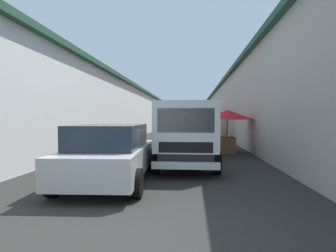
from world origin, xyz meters
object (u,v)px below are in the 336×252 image
fruit_stall_near_right (212,114)px  fruit_stall_far_right (210,118)px  fruit_stall_mid_lane (202,118)px  parked_scooter (155,134)px  vendor_in_shade (169,127)px  delivery_truck (186,136)px  vendor_by_crates (159,128)px  hatchback_car (112,152)px  fruit_stall_far_left (227,119)px

fruit_stall_near_right → fruit_stall_far_right: bearing=172.6°
fruit_stall_mid_lane → parked_scooter: (-4.56, 3.62, -1.22)m
fruit_stall_far_right → vendor_in_shade: 2.97m
delivery_truck → fruit_stall_near_right: bearing=-8.4°
parked_scooter → fruit_stall_near_right: bearing=-65.4°
delivery_truck → vendor_in_shade: size_ratio=2.96×
delivery_truck → parked_scooter: size_ratio=2.94×
fruit_stall_near_right → parked_scooter: (-2.01, 4.40, -1.49)m
fruit_stall_far_right → delivery_truck: bearing=171.3°
fruit_stall_mid_lane → parked_scooter: size_ratio=1.66×
fruit_stall_far_right → parked_scooter: 4.34m
fruit_stall_far_right → vendor_by_crates: size_ratio=1.36×
fruit_stall_far_right → fruit_stall_mid_lane: fruit_stall_far_right is taller
fruit_stall_mid_lane → vendor_by_crates: 7.08m
hatchback_car → delivery_truck: bearing=-47.6°
vendor_by_crates → parked_scooter: bearing=16.3°
vendor_by_crates → delivery_truck: bearing=-166.5°
fruit_stall_mid_lane → vendor_by_crates: size_ratio=1.72×
fruit_stall_far_left → hatchback_car: 6.65m
fruit_stall_far_left → fruit_stall_near_right: fruit_stall_near_right is taller
fruit_stall_far_left → delivery_truck: size_ratio=0.49×
hatchback_car → fruit_stall_far_right: bearing=-16.7°
hatchback_car → fruit_stall_near_right: bearing=-14.6°
fruit_stall_far_left → hatchback_car: size_ratio=0.60×
vendor_by_crates → fruit_stall_far_left: bearing=-141.2°
hatchback_car → parked_scooter: (12.05, 0.73, -0.29)m
delivery_truck → vendor_in_shade: (9.68, 1.43, -0.07)m
hatchback_car → parked_scooter: hatchback_car is taller
fruit_stall_far_left → fruit_stall_far_right: bearing=4.3°
vendor_by_crates → vendor_in_shade: vendor_in_shade is taller
vendor_in_shade → parked_scooter: (0.68, 1.15, -0.52)m
fruit_stall_far_left → fruit_stall_near_right: size_ratio=0.94×
fruit_stall_far_right → hatchback_car: bearing=163.3°
fruit_stall_near_right → vendor_in_shade: 4.33m
fruit_stall_near_right → vendor_by_crates: fruit_stall_near_right is taller
fruit_stall_far_right → vendor_by_crates: fruit_stall_far_right is taller
fruit_stall_near_right → parked_scooter: 5.06m
fruit_stall_mid_lane → parked_scooter: fruit_stall_mid_lane is taller
fruit_stall_far_left → vendor_by_crates: (4.81, 3.88, -0.63)m
fruit_stall_near_right → vendor_by_crates: size_ratio=1.58×
fruit_stall_far_left → delivery_truck: bearing=154.4°
fruit_stall_far_left → delivery_truck: delivery_truck is taller
fruit_stall_far_right → fruit_stall_near_right: size_ratio=0.86×
fruit_stall_mid_lane → delivery_truck: bearing=176.0°
hatchback_car → vendor_by_crates: bearing=1.2°
fruit_stall_far_left → fruit_stall_far_right: fruit_stall_far_right is taller
fruit_stall_near_right → fruit_stall_mid_lane: bearing=16.9°
hatchback_car → vendor_in_shade: (11.37, -0.42, 0.23)m
hatchback_car → parked_scooter: size_ratio=2.38×
fruit_stall_near_right → delivery_truck: fruit_stall_near_right is taller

